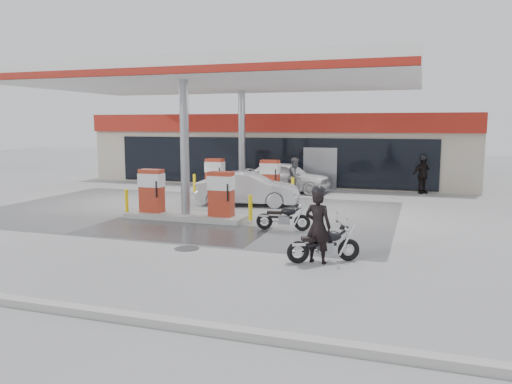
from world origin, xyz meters
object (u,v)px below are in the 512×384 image
Objects in this scene: pump_island_far at (242,182)px; biker_walking at (423,175)px; biker_main at (318,227)px; parked_motorcycle at (284,218)px; sedan_white at (286,177)px; parked_car_left at (207,171)px; attendant at (295,177)px; hatchback_silver at (248,189)px; main_motorcycle at (325,245)px; parked_car_right at (388,176)px; pump_island_near at (186,200)px.

biker_walking is at bearing 24.69° from pump_island_far.
biker_main reaches higher than parked_motorcycle.
sedan_white is at bearing 54.59° from pump_island_far.
pump_island_far reaches higher than parked_motorcycle.
pump_island_far reaches higher than parked_car_left.
pump_island_far is 7.86m from parked_motorcycle.
biker_walking is (5.82, 2.77, -0.01)m from attendant.
pump_island_far is at bearing -153.68° from parked_car_left.
biker_walking is (4.26, 10.56, 0.51)m from parked_motorcycle.
pump_island_far is 2.88× the size of parked_motorcycle.
hatchback_silver is (-2.78, 4.39, 0.30)m from parked_motorcycle.
biker_walking is at bearing -89.72° from biker_main.
biker_walking reaches higher than parked_motorcycle.
biker_main is (-0.17, -0.09, 0.49)m from main_motorcycle.
pump_island_far is at bearing 166.97° from biker_walking.
parked_motorcycle is 15.32m from parked_car_left.
parked_car_right is (4.00, 5.00, -0.31)m from attendant.
pump_island_near is at bearing 177.53° from attendant.
pump_island_near reaches higher than parked_motorcycle.
sedan_white is 1.46m from attendant.
hatchback_silver is 9.89m from parked_car_right.
parked_motorcycle is at bearing -152.40° from attendant.
sedan_white is at bearing 155.58° from biker_walking.
pump_island_far is 1.33× the size of parked_car_left.
pump_island_near is 7.39m from attendant.
pump_island_near is at bearing -90.00° from pump_island_far.
biker_walking is (8.19, 3.77, 0.21)m from pump_island_far.
sedan_white is at bearing 50.26° from attendant.
main_motorcycle is at bearing -137.06° from biker_walking.
attendant is at bearing -143.72° from sedan_white.
hatchback_silver reaches higher than parked_motorcycle.
parked_car_left is at bearing 70.22° from attendant.
sedan_white is 2.49× the size of biker_walking.
pump_island_near is 13.59m from parked_car_right.
main_motorcycle is 0.38× the size of sedan_white.
biker_walking is (7.03, 6.17, 0.21)m from hatchback_silver.
pump_island_near is 1.33× the size of parked_car_left.
attendant reaches higher than main_motorcycle.
parked_motorcycle is 0.96× the size of attendant.
parked_motorcycle is at bearing -149.67° from biker_walking.
parked_car_left is (-4.50, 12.00, -0.15)m from pump_island_near.
sedan_white is at bearing 96.80° from parked_motorcycle.
biker_walking is at bearing -57.55° from hatchback_silver.
pump_island_far is at bearing 129.10° from attendant.
main_motorcycle is at bearing -34.96° from pump_island_near.
main_motorcycle is 9.07m from hatchback_silver.
biker_walking is at bearing -48.32° from attendant.
attendant is at bearing 22.85° from pump_island_far.
pump_island_near is at bearing -167.71° from biker_walking.
pump_island_far is at bearing 16.99° from hatchback_silver.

